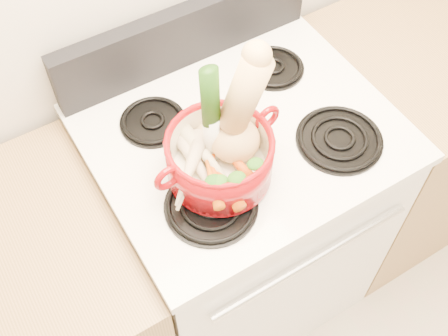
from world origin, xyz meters
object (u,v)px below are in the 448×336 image
stove_body (239,223)px  squash (244,109)px  leek (212,115)px  dutch_oven (220,158)px

stove_body → squash: (-0.05, -0.08, 0.68)m
squash → leek: (-0.07, 0.03, -0.01)m
stove_body → leek: 0.69m
stove_body → leek: (-0.12, -0.06, 0.68)m
dutch_oven → leek: size_ratio=0.86×
squash → leek: squash is taller
stove_body → squash: squash is taller
leek → dutch_oven: bearing=-94.0°
leek → stove_body: bearing=26.5°
stove_body → squash: 0.69m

